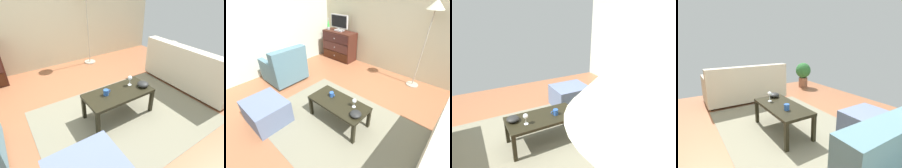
% 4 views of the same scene
% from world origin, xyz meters
% --- Properties ---
extents(ground_plane, '(5.54, 5.18, 0.05)m').
position_xyz_m(ground_plane, '(0.00, 0.00, -0.03)').
color(ground_plane, '#935A3A').
extents(area_rug, '(2.60, 1.90, 0.01)m').
position_xyz_m(area_rug, '(0.20, -0.20, 0.00)').
color(area_rug, slate).
rests_on(area_rug, ground_plane).
extents(coffee_table, '(1.02, 0.49, 0.42)m').
position_xyz_m(coffee_table, '(0.14, -0.10, 0.36)').
color(coffee_table, black).
rests_on(coffee_table, ground_plane).
extents(wine_glass, '(0.07, 0.07, 0.16)m').
position_xyz_m(wine_glass, '(0.41, -0.02, 0.53)').
color(wine_glass, silver).
rests_on(wine_glass, coffee_table).
extents(mug, '(0.11, 0.08, 0.09)m').
position_xyz_m(mug, '(-0.05, -0.06, 0.46)').
color(mug, '#2954A3').
rests_on(mug, coffee_table).
extents(bowl_decorative, '(0.17, 0.17, 0.08)m').
position_xyz_m(bowl_decorative, '(0.55, -0.17, 0.46)').
color(bowl_decorative, black).
rests_on(bowl_decorative, coffee_table).
extents(couch_large, '(0.85, 1.74, 0.82)m').
position_xyz_m(couch_large, '(1.86, -0.11, 0.33)').
color(couch_large, '#332319').
rests_on(couch_large, ground_plane).
extents(ottoman, '(0.70, 0.60, 0.42)m').
position_xyz_m(ottoman, '(-0.79, -0.93, 0.21)').
color(ottoman, slate).
rests_on(ottoman, ground_plane).
extents(potted_plant, '(0.44, 0.44, 0.72)m').
position_xyz_m(potted_plant, '(2.12, -1.94, 0.43)').
color(potted_plant, brown).
rests_on(potted_plant, ground_plane).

